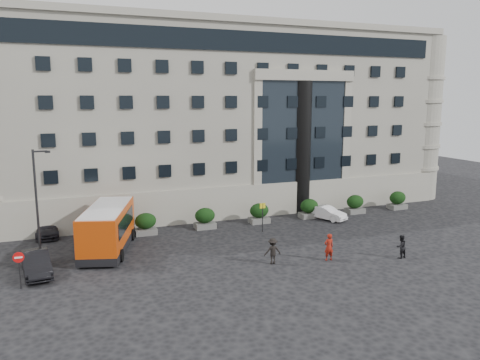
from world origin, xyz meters
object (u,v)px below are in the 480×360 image
object	(u,v)px
minibus	(108,227)
pedestrian_b	(401,247)
bus_stop_sign	(263,212)
hedge_f	(397,200)
street_lamp	(38,203)
red_truck	(4,209)
pedestrian_c	(273,251)
pedestrian_a	(329,247)
hedge_e	(355,204)
parked_car_b	(36,263)
hedge_c	(259,213)
hedge_b	(205,218)
no_entry_sign	(19,263)
hedge_a	(146,224)
white_taxi	(327,213)
hedge_d	(309,208)
parked_car_c	(48,228)

from	to	relation	value
minibus	pedestrian_b	xyz separation A→B (m)	(19.43, -9.24, -0.99)
bus_stop_sign	minibus	size ratio (longest dim) A/B	0.30
hedge_f	street_lamp	distance (m)	34.45
hedge_f	red_truck	bearing A→B (deg)	167.84
pedestrian_c	pedestrian_a	bearing A→B (deg)	175.31
hedge_e	pedestrian_b	world-z (taller)	hedge_e
parked_car_b	pedestrian_a	bearing A→B (deg)	-20.22
street_lamp	pedestrian_b	size ratio (longest dim) A/B	4.67
hedge_c	minibus	xyz separation A→B (m)	(-13.76, -3.25, 0.91)
parked_car_b	pedestrian_c	size ratio (longest dim) A/B	2.54
hedge_b	parked_car_b	world-z (taller)	hedge_b
bus_stop_sign	no_entry_sign	world-z (taller)	bus_stop_sign
no_entry_sign	pedestrian_c	bearing A→B (deg)	-5.03
street_lamp	parked_car_b	distance (m)	4.04
hedge_a	hedge_c	xyz separation A→B (m)	(10.40, 0.00, 0.00)
red_truck	parked_car_b	distance (m)	15.03
hedge_a	bus_stop_sign	xyz separation A→B (m)	(9.50, -2.80, 0.80)
hedge_a	parked_car_b	xyz separation A→B (m)	(-8.21, -6.60, -0.17)
parked_car_b	pedestrian_a	world-z (taller)	pedestrian_a
hedge_b	pedestrian_a	xyz separation A→B (m)	(5.79, -11.04, 0.04)
minibus	bus_stop_sign	bearing A→B (deg)	18.76
red_truck	pedestrian_a	world-z (taller)	red_truck
hedge_b	white_taxi	xyz separation A→B (m)	(11.65, -1.13, -0.29)
hedge_d	hedge_f	size ratio (longest dim) A/B	1.00
hedge_d	pedestrian_b	distance (m)	12.50
bus_stop_sign	white_taxi	world-z (taller)	bus_stop_sign
bus_stop_sign	parked_car_b	size ratio (longest dim) A/B	0.54
hedge_a	hedge_e	world-z (taller)	same
parked_car_b	no_entry_sign	bearing A→B (deg)	-116.75
hedge_c	street_lamp	distance (m)	19.27
hedge_f	hedge_c	bearing A→B (deg)	180.00
hedge_d	parked_car_b	distance (m)	24.70
hedge_b	minibus	bearing A→B (deg)	-159.18
hedge_d	hedge_f	world-z (taller)	same
bus_stop_sign	parked_car_c	size ratio (longest dim) A/B	0.57
hedge_f	street_lamp	world-z (taller)	street_lamp
hedge_e	pedestrian_a	bearing A→B (deg)	-131.62
pedestrian_a	street_lamp	bearing A→B (deg)	-15.84
hedge_e	pedestrian_c	size ratio (longest dim) A/B	1.01
hedge_d	no_entry_sign	bearing A→B (deg)	-160.24
hedge_a	street_lamp	bearing A→B (deg)	-148.84
parked_car_b	pedestrian_b	size ratio (longest dim) A/B	2.71
pedestrian_b	parked_car_b	bearing A→B (deg)	-21.72
pedestrian_c	minibus	bearing A→B (deg)	-27.55
red_truck	pedestrian_c	xyz separation A→B (m)	(18.43, -18.32, -0.49)
no_entry_sign	parked_car_b	size ratio (longest dim) A/B	0.50
hedge_f	no_entry_sign	size ratio (longest dim) A/B	0.79
pedestrian_a	pedestrian_c	distance (m)	4.07
bus_stop_sign	hedge_a	bearing A→B (deg)	163.58
no_entry_sign	parked_car_c	xyz separation A→B (m)	(1.28, 11.42, -1.01)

